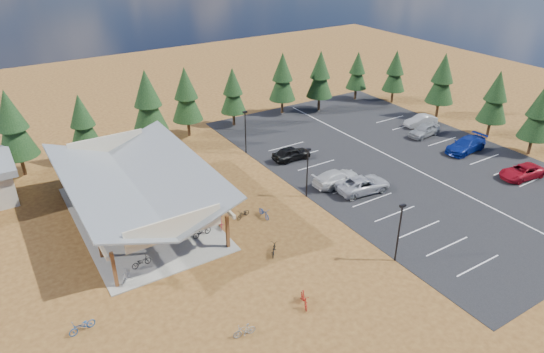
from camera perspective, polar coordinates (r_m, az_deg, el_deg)
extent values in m
plane|color=#593417|center=(43.82, 0.27, -5.21)|extent=(140.00, 140.00, 0.00)
cube|color=black|center=(56.48, 14.63, 1.81)|extent=(27.00, 44.00, 0.04)
cube|color=gray|center=(45.88, -15.19, -4.58)|extent=(10.60, 18.60, 0.10)
cube|color=brown|center=(37.37, -18.06, -10.37)|extent=(0.25, 0.25, 3.00)
cube|color=brown|center=(40.78, -19.70, -7.15)|extent=(0.25, 0.25, 3.00)
cube|color=brown|center=(44.33, -21.06, -4.44)|extent=(0.25, 0.25, 3.00)
cube|color=brown|center=(47.98, -22.20, -2.13)|extent=(0.25, 0.25, 3.00)
cube|color=brown|center=(51.71, -23.18, -0.15)|extent=(0.25, 0.25, 3.00)
cube|color=brown|center=(39.71, -5.26, -6.43)|extent=(0.25, 0.25, 3.00)
cube|color=brown|center=(42.94, -7.85, -3.74)|extent=(0.25, 0.25, 3.00)
cube|color=brown|center=(46.32, -10.07, -1.43)|extent=(0.25, 0.25, 3.00)
cube|color=brown|center=(49.82, -11.97, 0.57)|extent=(0.25, 0.25, 3.00)
cube|color=brown|center=(53.43, -13.62, 2.30)|extent=(0.25, 0.25, 3.00)
cube|color=beige|center=(43.55, -21.89, -2.89)|extent=(0.22, 18.00, 0.35)
cube|color=beige|center=(45.75, -9.76, 0.34)|extent=(0.22, 18.00, 0.35)
cube|color=slate|center=(43.41, -19.43, -1.16)|extent=(5.85, 19.40, 2.13)
cube|color=slate|center=(44.71, -12.31, 0.71)|extent=(5.85, 19.40, 2.13)
cube|color=beige|center=(36.52, -11.41, -5.95)|extent=(7.50, 0.15, 1.80)
cube|color=beige|center=(51.99, -18.88, 3.61)|extent=(7.50, 0.15, 1.80)
cylinder|color=black|center=(38.86, 14.66, -6.58)|extent=(0.14, 0.14, 5.00)
cube|color=black|center=(37.52, 15.12, -3.35)|extent=(0.50, 0.25, 0.18)
cylinder|color=black|center=(46.46, 4.16, 0.31)|extent=(0.14, 0.14, 5.00)
cube|color=black|center=(45.35, 4.27, 3.18)|extent=(0.50, 0.25, 0.18)
cylinder|color=black|center=(55.64, -3.13, 5.11)|extent=(0.14, 0.14, 5.00)
cube|color=black|center=(54.71, -3.20, 7.58)|extent=(0.50, 0.25, 0.18)
cylinder|color=#442618|center=(45.15, -8.47, -3.80)|extent=(0.60, 0.60, 0.90)
cylinder|color=#442618|center=(45.52, -7.54, -3.45)|extent=(0.60, 0.60, 0.90)
cylinder|color=#382314|center=(57.51, -27.26, 1.21)|extent=(0.36, 0.36, 2.29)
cone|color=black|center=(56.09, -28.11, 4.77)|extent=(4.02, 4.02, 5.49)
cone|color=black|center=(55.37, -28.63, 6.94)|extent=(3.11, 3.11, 4.12)
cylinder|color=#382314|center=(57.49, -20.74, 2.38)|extent=(0.36, 0.36, 1.95)
cone|color=black|center=(56.26, -21.30, 5.43)|extent=(3.43, 3.43, 4.67)
cone|color=black|center=(55.62, -21.64, 7.28)|extent=(2.65, 2.65, 3.50)
cylinder|color=#382314|center=(59.06, -13.89, 4.28)|extent=(0.36, 0.36, 2.32)
cone|color=black|center=(57.66, -14.33, 7.88)|extent=(4.09, 4.09, 5.57)
cone|color=black|center=(56.96, -14.60, 10.08)|extent=(3.16, 3.16, 4.18)
cylinder|color=#382314|center=(61.93, -9.76, 5.71)|extent=(0.36, 0.36, 2.13)
cone|color=black|center=(60.69, -10.03, 8.89)|extent=(3.76, 3.76, 5.12)
cone|color=black|center=(60.05, -10.20, 10.82)|extent=(2.90, 2.90, 3.84)
cylinder|color=#382314|center=(64.50, -4.51, 6.82)|extent=(0.36, 0.36, 1.89)
cone|color=black|center=(63.43, -4.61, 9.53)|extent=(3.33, 3.33, 4.53)
cone|color=black|center=(62.87, -4.68, 11.17)|extent=(2.57, 2.57, 3.40)
cylinder|color=#382314|center=(68.55, 1.21, 8.26)|extent=(0.36, 0.36, 2.09)
cone|color=black|center=(67.46, 1.24, 11.10)|extent=(3.67, 3.67, 5.01)
cone|color=black|center=(66.90, 1.25, 12.82)|extent=(2.84, 2.84, 3.75)
cylinder|color=#382314|center=(70.09, 5.53, 8.58)|extent=(0.36, 0.36, 2.08)
cone|color=black|center=(69.02, 5.66, 11.34)|extent=(3.65, 3.65, 4.98)
cone|color=black|center=(68.48, 5.74, 13.01)|extent=(2.82, 2.82, 3.74)
cylinder|color=#382314|center=(75.54, 9.78, 9.59)|extent=(0.36, 0.36, 1.77)
cone|color=black|center=(74.69, 9.97, 11.78)|extent=(3.11, 3.11, 4.24)
cone|color=black|center=(74.24, 10.08, 13.09)|extent=(2.40, 2.40, 3.18)
cylinder|color=#382314|center=(63.45, 28.09, 3.22)|extent=(0.36, 0.36, 2.00)
cone|color=black|center=(62.31, 28.78, 6.06)|extent=(3.52, 3.52, 4.80)
cone|color=black|center=(61.72, 29.19, 7.77)|extent=(2.72, 2.72, 3.60)
cylinder|color=#382314|center=(66.75, 24.14, 5.22)|extent=(0.36, 0.36, 2.03)
cone|color=black|center=(65.65, 24.71, 8.00)|extent=(3.58, 3.58, 4.88)
cone|color=black|center=(65.09, 25.07, 9.68)|extent=(2.77, 2.77, 3.66)
cylinder|color=#382314|center=(71.08, 18.86, 7.51)|extent=(0.36, 0.36, 2.15)
cone|color=black|center=(70.00, 19.32, 10.30)|extent=(3.78, 3.78, 5.15)
cone|color=black|center=(69.44, 19.60, 11.99)|extent=(2.92, 2.92, 3.86)
cylinder|color=#382314|center=(75.27, 13.95, 9.16)|extent=(0.36, 0.36, 1.89)
cone|color=black|center=(74.36, 14.23, 11.51)|extent=(3.33, 3.33, 4.53)
cone|color=black|center=(73.88, 14.40, 12.91)|extent=(2.57, 2.57, 3.40)
imported|color=black|center=(39.39, -15.12, -9.65)|extent=(1.68, 0.77, 0.85)
imported|color=gray|center=(42.21, -14.83, -6.67)|extent=(1.83, 0.99, 1.06)
imported|color=#1C1B92|center=(47.50, -18.25, -3.10)|extent=(1.94, 0.84, 0.99)
imported|color=maroon|center=(50.75, -20.21, -1.45)|extent=(1.53, 0.77, 0.89)
imported|color=black|center=(41.78, -8.26, -6.41)|extent=(1.89, 0.94, 0.95)
imported|color=gray|center=(42.75, -10.29, -5.70)|extent=(1.69, 0.73, 0.98)
imported|color=#263E9C|center=(48.68, -15.28, -1.98)|extent=(1.65, 1.01, 0.82)
imported|color=maroon|center=(50.33, -12.94, -0.61)|extent=(1.53, 0.74, 0.89)
imported|color=gray|center=(38.31, -16.82, -11.16)|extent=(1.39, 1.63, 1.01)
imported|color=navy|center=(35.30, -21.45, -16.06)|extent=(1.87, 0.95, 0.94)
imported|color=maroon|center=(34.88, 3.80, -14.21)|extent=(1.13, 1.82, 1.06)
imported|color=black|center=(39.51, 0.20, -8.55)|extent=(1.48, 1.69, 0.88)
imported|color=gray|center=(32.83, -3.28, -17.63)|extent=(1.59, 0.63, 0.93)
imported|color=#133999|center=(44.11, -0.96, -4.26)|extent=(0.69, 1.80, 0.93)
imported|color=maroon|center=(42.88, -6.01, -5.39)|extent=(1.13, 1.72, 1.01)
imported|color=black|center=(44.08, -3.40, -4.41)|extent=(1.68, 1.06, 0.83)
imported|color=#A7A8AF|center=(48.83, 10.67, -0.92)|extent=(5.89, 3.26, 1.56)
imported|color=#BBBBBB|center=(49.72, 7.58, -0.14)|extent=(5.28, 2.19, 1.53)
imported|color=black|center=(54.62, 2.30, 2.74)|extent=(4.55, 2.02, 1.52)
imported|color=maroon|center=(56.96, 27.32, 0.50)|extent=(5.25, 2.92, 1.39)
imported|color=navy|center=(60.92, 21.86, 3.48)|extent=(5.90, 2.82, 1.66)
imported|color=gray|center=(63.81, 17.49, 5.25)|extent=(4.81, 2.33, 1.58)
imported|color=#B2B2B2|center=(66.92, 17.10, 6.28)|extent=(4.62, 2.25, 1.46)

